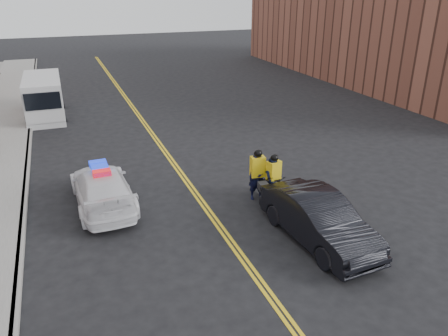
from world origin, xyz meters
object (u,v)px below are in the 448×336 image
police_cruiser (102,188)px  cyclist_far (273,183)px  cargo_van (44,98)px  dark_sedan (318,219)px  cyclist_near (257,182)px

police_cruiser → cyclist_far: size_ratio=2.56×
cargo_van → dark_sedan: bearing=-66.0°
cyclist_far → cargo_van: bearing=102.0°
dark_sedan → cyclist_near: cyclist_near is taller
cargo_van → cyclist_near: size_ratio=2.74×
police_cruiser → dark_sedan: bearing=139.1°
police_cruiser → cyclist_near: (5.33, -1.47, -0.02)m
police_cruiser → dark_sedan: size_ratio=1.05×
police_cruiser → cyclist_near: cyclist_near is taller
cyclist_near → cyclist_far: 0.59m
cyclist_near → police_cruiser: bearing=171.9°
police_cruiser → cyclist_near: 5.53m
police_cruiser → dark_sedan: police_cruiser is taller
police_cruiser → cyclist_far: bearing=160.5°
dark_sedan → cargo_van: 19.05m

